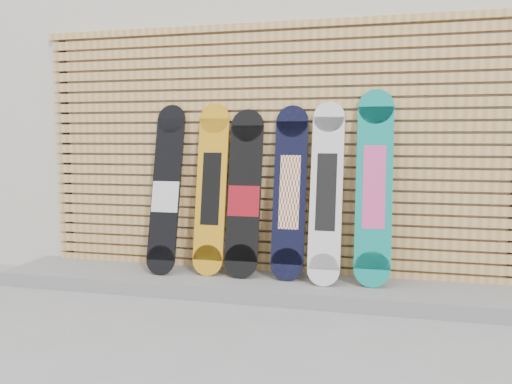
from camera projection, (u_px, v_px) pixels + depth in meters
ground at (260, 322)px, 3.55m from camera, size 80.00×80.00×0.00m
building at (355, 101)px, 6.63m from camera, size 12.00×5.00×3.60m
concrete_step at (261, 285)px, 4.24m from camera, size 4.60×0.70×0.12m
slat_wall at (268, 149)px, 4.40m from camera, size 4.26×0.08×2.29m
snowboard_0 at (166, 190)px, 4.42m from camera, size 0.26×0.38×1.49m
snowboard_1 at (211, 189)px, 4.37m from camera, size 0.27×0.31×1.49m
snowboard_2 at (244, 194)px, 4.29m from camera, size 0.29×0.32×1.44m
snowboard_3 at (290, 192)px, 4.21m from camera, size 0.28×0.31×1.47m
snowboard_4 at (326, 192)px, 4.10m from camera, size 0.26×0.38×1.49m
snowboard_5 at (374, 187)px, 4.03m from camera, size 0.29×0.33×1.59m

